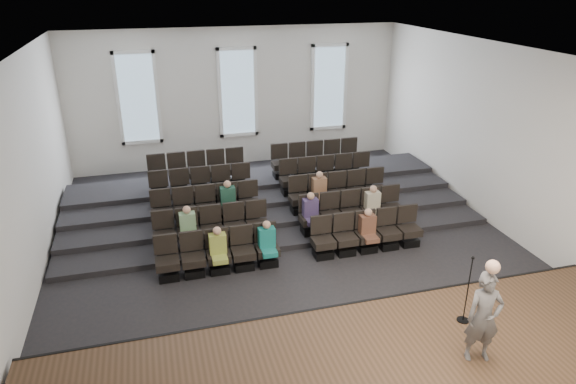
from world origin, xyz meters
name	(u,v)px	position (x,y,z in m)	size (l,w,h in m)	color
ground	(289,249)	(0.00, 0.00, 0.00)	(14.00, 14.00, 0.00)	black
ceiling	(289,53)	(0.00, 0.00, 5.01)	(12.00, 14.00, 0.02)	white
wall_back	(238,98)	(0.00, 7.02, 2.50)	(12.00, 0.04, 5.00)	silver
wall_front	(444,343)	(0.00, -7.02, 2.50)	(12.00, 0.04, 5.00)	silver
wall_left	(19,184)	(-6.02, 0.00, 2.50)	(0.04, 14.00, 5.00)	silver
wall_right	(502,140)	(6.02, 0.00, 2.50)	(0.04, 14.00, 5.00)	silver
stage	(369,377)	(0.00, -5.10, 0.25)	(11.80, 3.60, 0.50)	#49311F
stage_lip	(333,316)	(0.00, -3.33, 0.25)	(11.80, 0.06, 0.52)	black
risers	(262,196)	(0.00, 3.17, 0.20)	(11.80, 4.80, 0.60)	black
seating_rows	(275,202)	(0.00, 1.54, 0.68)	(6.80, 4.70, 1.67)	black
windows	(238,93)	(0.00, 6.95, 2.70)	(8.44, 0.10, 3.24)	white
audience	(286,216)	(0.00, 0.32, 0.81)	(5.45, 2.64, 1.10)	#99A642
speaker	(484,317)	(1.89, -5.40, 1.34)	(0.61, 0.40, 1.68)	#5A5856
mic_stand	(466,302)	(2.24, -4.43, 0.92)	(0.24, 0.24, 1.42)	black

